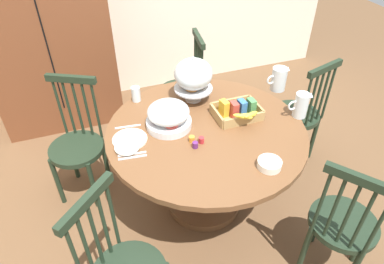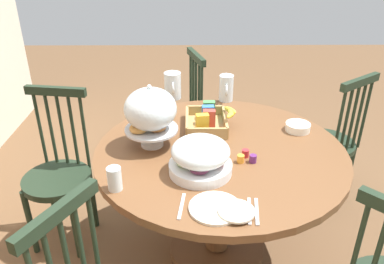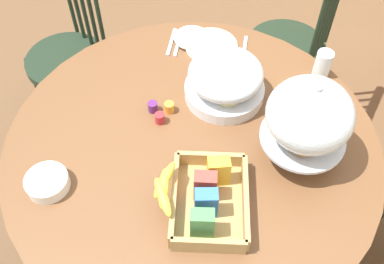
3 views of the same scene
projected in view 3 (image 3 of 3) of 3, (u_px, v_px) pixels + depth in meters
The scene contains 17 objects.
ground_plane at pixel (211, 206), 2.22m from camera, with size 10.00×10.00×0.00m, color brown.
dining_table at pixel (192, 170), 1.70m from camera, with size 1.32×1.32×0.74m.
windsor_chair_facing_door at pixel (291, 48), 2.27m from camera, with size 0.45×0.45×0.97m.
windsor_chair_far_side at pixel (70, 58), 2.22m from camera, with size 0.47×0.47×0.97m.
pastry_stand_with_dome at pixel (309, 117), 1.35m from camera, with size 0.28×0.28×0.34m.
fruit_platter_covered at pixel (225, 79), 1.61m from camera, with size 0.30×0.30×0.18m.
cereal_basket at pixel (204, 198), 1.35m from camera, with size 0.32×0.30×0.12m.
china_plate_large at pixel (211, 45), 1.84m from camera, with size 0.22×0.22×0.01m, color white.
china_plate_small at pixel (192, 38), 1.86m from camera, with size 0.15×0.15×0.01m, color white.
cereal_bowl at pixel (47, 182), 1.42m from camera, with size 0.14×0.14×0.04m, color white.
drinking_glass at pixel (323, 64), 1.71m from camera, with size 0.06×0.06×0.11m, color silver.
jam_jar_strawberry at pixel (160, 118), 1.58m from camera, with size 0.04×0.04×0.04m, color #B7282D.
jam_jar_apricot at pixel (169, 107), 1.62m from camera, with size 0.04×0.04×0.04m, color orange.
jam_jar_grape at pixel (153, 107), 1.62m from camera, with size 0.04×0.04×0.04m, color #5B2366.
table_knife at pixel (178, 42), 1.86m from camera, with size 0.17×0.01×0.01m, color silver.
dinner_fork at pixel (171, 42), 1.86m from camera, with size 0.17×0.01×0.01m, color silver.
soup_spoon at pixel (244, 50), 1.83m from camera, with size 0.17×0.01×0.01m, color silver.
Camera 3 is at (1.07, -0.05, 1.98)m, focal length 41.18 mm.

